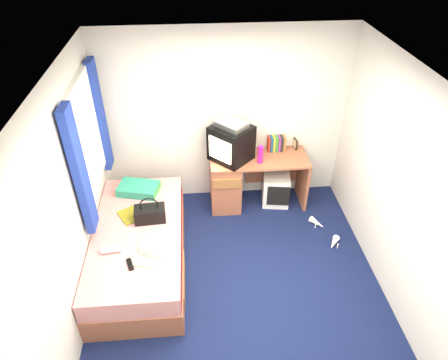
{
  "coord_description": "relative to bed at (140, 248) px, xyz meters",
  "views": [
    {
      "loc": [
        -0.4,
        -2.96,
        3.61
      ],
      "look_at": [
        -0.09,
        0.7,
        0.94
      ],
      "focal_mm": 32.0,
      "sensor_mm": 36.0,
      "label": 1
    }
  ],
  "objects": [
    {
      "name": "ground",
      "position": [
        1.1,
        -0.38,
        -0.27
      ],
      "size": [
        3.4,
        3.4,
        0.0
      ],
      "primitive_type": "plane",
      "color": "#0C1438",
      "rests_on": "ground"
    },
    {
      "name": "room_shell",
      "position": [
        1.1,
        -0.38,
        1.18
      ],
      "size": [
        3.4,
        3.4,
        3.4
      ],
      "color": "white",
      "rests_on": "ground"
    },
    {
      "name": "bed",
      "position": [
        0.0,
        0.0,
        0.0
      ],
      "size": [
        1.01,
        2.0,
        0.54
      ],
      "color": "#A56245",
      "rests_on": "ground"
    },
    {
      "name": "pillow",
      "position": [
        -0.03,
        0.7,
        0.33
      ],
      "size": [
        0.54,
        0.41,
        0.11
      ],
      "primitive_type": "cube",
      "rotation": [
        0.0,
        0.0,
        -0.24
      ],
      "color": "#176F9B",
      "rests_on": "bed"
    },
    {
      "name": "desk",
      "position": [
        1.26,
        1.06,
        0.14
      ],
      "size": [
        1.3,
        0.55,
        0.75
      ],
      "color": "#A56245",
      "rests_on": "ground"
    },
    {
      "name": "storage_cube",
      "position": [
        1.79,
        1.03,
        -0.04
      ],
      "size": [
        0.41,
        0.41,
        0.45
      ],
      "primitive_type": "cube",
      "rotation": [
        0.0,
        0.0,
        -0.14
      ],
      "color": "white",
      "rests_on": "ground"
    },
    {
      "name": "crt_tv",
      "position": [
        1.16,
        1.06,
        0.72
      ],
      "size": [
        0.64,
        0.64,
        0.47
      ],
      "rotation": [
        0.0,
        0.0,
        -0.79
      ],
      "color": "black",
      "rests_on": "desk"
    },
    {
      "name": "vcr",
      "position": [
        1.16,
        1.06,
        0.98
      ],
      "size": [
        0.45,
        0.46,
        0.07
      ],
      "primitive_type": "cube",
      "rotation": [
        0.0,
        0.0,
        -0.81
      ],
      "color": "silver",
      "rests_on": "crt_tv"
    },
    {
      "name": "book_row",
      "position": [
        1.79,
        1.22,
        0.58
      ],
      "size": [
        0.24,
        0.13,
        0.2
      ],
      "color": "maroon",
      "rests_on": "desk"
    },
    {
      "name": "picture_frame",
      "position": [
        2.06,
        1.24,
        0.55
      ],
      "size": [
        0.04,
        0.12,
        0.14
      ],
      "primitive_type": "cube",
      "rotation": [
        0.0,
        0.0,
        0.14
      ],
      "color": "black",
      "rests_on": "desk"
    },
    {
      "name": "pink_water_bottle",
      "position": [
        1.52,
        0.93,
        0.6
      ],
      "size": [
        0.08,
        0.08,
        0.23
      ],
      "primitive_type": "cylinder",
      "rotation": [
        0.0,
        0.0,
        -0.13
      ],
      "color": "#C21B83",
      "rests_on": "desk"
    },
    {
      "name": "aerosol_can",
      "position": [
        1.46,
        1.07,
        0.58
      ],
      "size": [
        0.05,
        0.05,
        0.19
      ],
      "primitive_type": "cylinder",
      "rotation": [
        0.0,
        0.0,
        -0.02
      ],
      "color": "white",
      "rests_on": "desk"
    },
    {
      "name": "handbag",
      "position": [
        0.15,
        0.17,
        0.37
      ],
      "size": [
        0.36,
        0.22,
        0.32
      ],
      "rotation": [
        0.0,
        0.0,
        0.07
      ],
      "color": "black",
      "rests_on": "bed"
    },
    {
      "name": "towel",
      "position": [
        0.24,
        -0.29,
        0.32
      ],
      "size": [
        0.36,
        0.32,
        0.1
      ],
      "primitive_type": "cube",
      "rotation": [
        0.0,
        0.0,
        -0.3
      ],
      "color": "white",
      "rests_on": "bed"
    },
    {
      "name": "magazine",
      "position": [
        -0.1,
        0.25,
        0.28
      ],
      "size": [
        0.32,
        0.35,
        0.01
      ],
      "primitive_type": "cube",
      "rotation": [
        0.0,
        0.0,
        0.51
      ],
      "color": "yellow",
      "rests_on": "bed"
    },
    {
      "name": "water_bottle",
      "position": [
        -0.23,
        -0.31,
        0.31
      ],
      "size": [
        0.21,
        0.09,
        0.07
      ],
      "primitive_type": "cylinder",
      "rotation": [
        0.0,
        1.57,
        0.1
      ],
      "color": "silver",
      "rests_on": "bed"
    },
    {
      "name": "colour_swatch_fan",
      "position": [
        0.1,
        -0.52,
        0.28
      ],
      "size": [
        0.23,
        0.09,
        0.01
      ],
      "primitive_type": "cube",
      "rotation": [
        0.0,
        0.0,
        -0.14
      ],
      "color": "orange",
      "rests_on": "bed"
    },
    {
      "name": "remote_control",
      "position": [
        -0.02,
        -0.51,
        0.28
      ],
      "size": [
        0.1,
        0.17,
        0.02
      ],
      "primitive_type": "cube",
      "rotation": [
        0.0,
        0.0,
        0.32
      ],
      "color": "black",
      "rests_on": "bed"
    },
    {
      "name": "window_assembly",
      "position": [
        -0.45,
        0.52,
        1.15
      ],
      "size": [
        0.11,
        1.42,
        1.4
      ],
      "color": "silver",
      "rests_on": "room_shell"
    },
    {
      "name": "white_heels",
      "position": [
        2.31,
        0.29,
        -0.23
      ],
      "size": [
        0.31,
        0.61,
        0.09
      ],
      "color": "white",
      "rests_on": "ground"
    }
  ]
}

